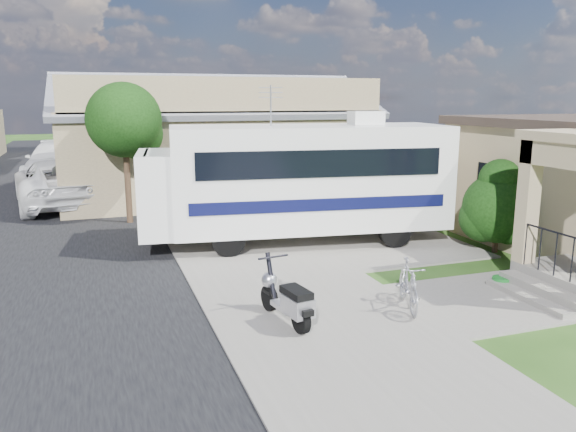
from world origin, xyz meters
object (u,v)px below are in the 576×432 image
object	(u,v)px
motorhome	(298,178)
scooter	(288,300)
van	(57,162)
garden_hose	(502,283)
pickup_truck	(59,182)
bicycle	(408,288)
shrub	(498,205)

from	to	relation	value
motorhome	scooter	xyz separation A→B (m)	(-2.26, -5.63, -1.36)
van	garden_hose	xyz separation A→B (m)	(10.00, -20.43, -0.86)
pickup_truck	garden_hose	world-z (taller)	pickup_truck
motorhome	bicycle	distance (m)	5.87
bicycle	pickup_truck	bearing A→B (deg)	135.15
garden_hose	bicycle	bearing A→B (deg)	-167.98
scooter	garden_hose	distance (m)	5.20
motorhome	bicycle	xyz separation A→B (m)	(0.19, -5.70, -1.39)
shrub	bicycle	size ratio (longest dim) A/B	1.59
scooter	pickup_truck	distance (m)	14.60
shrub	garden_hose	size ratio (longest dim) A/B	6.03
pickup_truck	van	world-z (taller)	van
scooter	van	distance (m)	21.50
scooter	pickup_truck	world-z (taller)	pickup_truck
shrub	pickup_truck	world-z (taller)	shrub
motorhome	bicycle	bearing A→B (deg)	-80.71
shrub	bicycle	xyz separation A→B (m)	(-4.51, -3.02, -0.81)
van	garden_hose	size ratio (longest dim) A/B	15.74
van	garden_hose	bearing A→B (deg)	-59.54
bicycle	garden_hose	distance (m)	2.80
shrub	garden_hose	world-z (taller)	shrub
van	pickup_truck	bearing A→B (deg)	-82.35
bicycle	van	bearing A→B (deg)	128.04
pickup_truck	van	bearing A→B (deg)	-94.26
motorhome	shrub	distance (m)	5.44
motorhome	bicycle	size ratio (longest dim) A/B	5.54
scooter	bicycle	distance (m)	2.45
motorhome	pickup_truck	world-z (taller)	motorhome
shrub	pickup_truck	xyz separation A→B (m)	(-11.40, 10.95, -0.39)
motorhome	shrub	world-z (taller)	motorhome
shrub	motorhome	bearing A→B (deg)	150.31
bicycle	garden_hose	xyz separation A→B (m)	(2.71, 0.58, -0.38)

